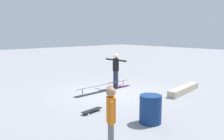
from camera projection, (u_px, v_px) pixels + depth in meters
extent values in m
plane|color=gray|center=(111.00, 92.00, 10.59)|extent=(60.00, 60.00, 0.00)
cube|color=black|center=(104.00, 91.00, 10.83)|extent=(3.22, 0.37, 0.01)
cylinder|color=gray|center=(123.00, 84.00, 11.65)|extent=(0.04, 0.04, 0.31)
cylinder|color=gray|center=(82.00, 92.00, 9.96)|extent=(0.04, 0.04, 0.31)
cylinder|color=gray|center=(104.00, 84.00, 10.78)|extent=(3.05, 0.17, 0.05)
cube|color=#B2A893|center=(184.00, 90.00, 10.50)|extent=(2.48, 0.73, 0.27)
cylinder|color=#2D3351|center=(115.00, 80.00, 11.29)|extent=(0.12, 0.12, 0.82)
cylinder|color=#2D3351|center=(117.00, 80.00, 11.17)|extent=(0.12, 0.12, 0.82)
cube|color=black|center=(116.00, 65.00, 11.12)|extent=(0.19, 0.22, 0.58)
sphere|color=beige|center=(116.00, 56.00, 11.06)|extent=(0.22, 0.22, 0.22)
cylinder|color=black|center=(110.00, 59.00, 11.36)|extent=(0.08, 0.55, 0.08)
cylinder|color=black|center=(122.00, 61.00, 10.81)|extent=(0.08, 0.55, 0.08)
cube|color=#E05993|center=(116.00, 86.00, 11.52)|extent=(0.78, 0.61, 0.02)
cylinder|color=white|center=(121.00, 86.00, 11.68)|extent=(0.06, 0.05, 0.05)
cylinder|color=white|center=(122.00, 87.00, 11.45)|extent=(0.06, 0.05, 0.05)
cylinder|color=white|center=(110.00, 86.00, 11.60)|extent=(0.06, 0.05, 0.05)
cylinder|color=white|center=(111.00, 88.00, 11.37)|extent=(0.06, 0.05, 0.05)
cylinder|color=slate|center=(110.00, 138.00, 5.14)|extent=(0.15, 0.15, 0.75)
cube|color=orange|center=(111.00, 110.00, 4.97)|extent=(0.25, 0.26, 0.53)
sphere|color=#A87A56|center=(111.00, 92.00, 4.91)|extent=(0.20, 0.20, 0.20)
cylinder|color=orange|center=(112.00, 114.00, 4.84)|extent=(0.10, 0.10, 0.50)
cylinder|color=orange|center=(110.00, 110.00, 5.10)|extent=(0.10, 0.10, 0.50)
cube|color=black|center=(92.00, 110.00, 7.91)|extent=(0.82, 0.31, 0.02)
cylinder|color=white|center=(95.00, 109.00, 8.20)|extent=(0.06, 0.04, 0.05)
cylinder|color=white|center=(100.00, 110.00, 8.05)|extent=(0.06, 0.04, 0.05)
cylinder|color=white|center=(84.00, 113.00, 7.78)|extent=(0.06, 0.04, 0.05)
cylinder|color=white|center=(89.00, 115.00, 7.64)|extent=(0.06, 0.04, 0.05)
cylinder|color=navy|center=(150.00, 109.00, 6.95)|extent=(0.63, 0.63, 0.82)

